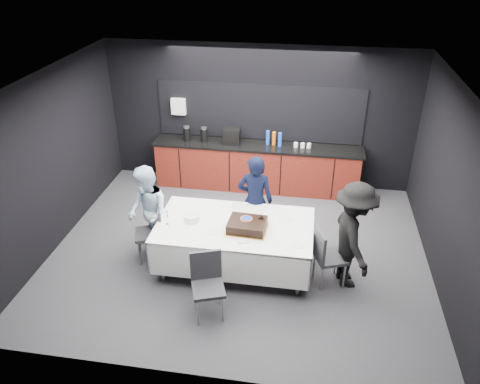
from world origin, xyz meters
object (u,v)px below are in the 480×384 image
object	(u,v)px
chair_left	(154,229)
person_right	(353,236)
champagne_flute	(166,215)
person_center	(255,201)
cake_assembly	(247,225)
party_table	(235,232)
person_left	(148,213)
chair_right	(326,253)
plate_stack	(192,217)
chair_near	(207,280)

from	to	relation	value
chair_left	person_right	bearing A→B (deg)	-2.63
champagne_flute	person_center	xyz separation A→B (m)	(1.20, 0.87, -0.15)
cake_assembly	champagne_flute	xyz separation A→B (m)	(-1.19, -0.05, 0.09)
cake_assembly	person_right	distance (m)	1.51
party_table	chair_left	world-z (taller)	chair_left
champagne_flute	person_left	world-z (taller)	person_left
cake_assembly	champagne_flute	world-z (taller)	champagne_flute
chair_right	cake_assembly	bearing A→B (deg)	176.45
plate_stack	chair_left	world-z (taller)	chair_left
person_center	person_left	bearing A→B (deg)	19.98
cake_assembly	person_right	world-z (taller)	person_right
chair_right	person_center	size ratio (longest dim) A/B	0.59
cake_assembly	person_center	xyz separation A→B (m)	(0.01, 0.81, -0.06)
party_table	cake_assembly	distance (m)	0.31
party_table	person_right	world-z (taller)	person_right
person_left	champagne_flute	bearing A→B (deg)	20.54
plate_stack	party_table	bearing A→B (deg)	-0.36
champagne_flute	plate_stack	bearing A→B (deg)	25.03
plate_stack	chair_right	xyz separation A→B (m)	(2.01, -0.18, -0.30)
person_left	person_right	size ratio (longest dim) A/B	0.93
chair_left	chair_near	world-z (taller)	same
party_table	plate_stack	world-z (taller)	plate_stack
plate_stack	chair_right	distance (m)	2.04
chair_left	chair_right	size ratio (longest dim) A/B	1.00
person_right	cake_assembly	bearing A→B (deg)	76.33
chair_near	person_center	bearing A→B (deg)	76.57
chair_near	person_center	distance (m)	1.79
person_center	person_left	xyz separation A→B (m)	(-1.60, -0.59, -0.03)
chair_right	chair_left	bearing A→B (deg)	175.33
party_table	chair_left	size ratio (longest dim) A/B	2.51
plate_stack	chair_right	bearing A→B (deg)	-5.10
plate_stack	person_center	world-z (taller)	person_center
person_left	plate_stack	bearing A→B (deg)	46.26
person_left	person_right	world-z (taller)	person_right
chair_right	chair_near	bearing A→B (deg)	-151.68
chair_left	person_right	xyz separation A→B (m)	(3.00, -0.14, 0.29)
plate_stack	chair_near	size ratio (longest dim) A/B	0.26
champagne_flute	person_left	distance (m)	0.52
chair_near	champagne_flute	bearing A→B (deg)	132.66
chair_right	person_center	xyz separation A→B (m)	(-1.14, 0.89, 0.26)
cake_assembly	person_left	distance (m)	1.61
chair_near	person_center	world-z (taller)	person_center
champagne_flute	person_center	world-z (taller)	person_center
chair_right	chair_near	xyz separation A→B (m)	(-1.56, -0.84, 0.00)
person_right	party_table	bearing A→B (deg)	72.84
person_right	chair_right	bearing A→B (deg)	88.51
cake_assembly	chair_near	distance (m)	1.04
chair_near	person_right	xyz separation A→B (m)	(1.91, 0.92, 0.29)
champagne_flute	chair_left	world-z (taller)	champagne_flute
party_table	cake_assembly	world-z (taller)	cake_assembly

